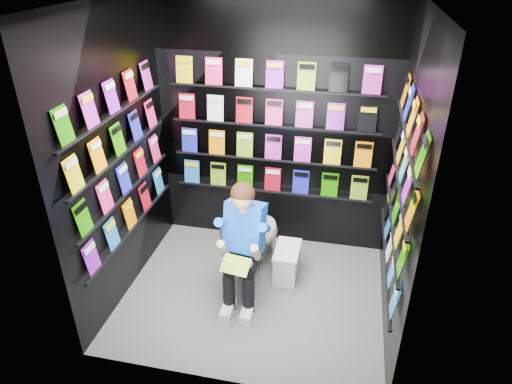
# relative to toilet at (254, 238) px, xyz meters

# --- Properties ---
(floor) EXTENTS (2.40, 2.40, 0.00)m
(floor) POSITION_rel_toilet_xyz_m (0.08, -0.41, -0.37)
(floor) COLOR #5A5A58
(floor) RESTS_ON ground
(ceiling) EXTENTS (2.40, 2.40, 0.00)m
(ceiling) POSITION_rel_toilet_xyz_m (0.08, -0.41, 2.23)
(ceiling) COLOR white
(ceiling) RESTS_ON floor
(wall_back) EXTENTS (2.40, 0.04, 2.60)m
(wall_back) POSITION_rel_toilet_xyz_m (0.08, 0.59, 0.93)
(wall_back) COLOR black
(wall_back) RESTS_ON floor
(wall_front) EXTENTS (2.40, 0.04, 2.60)m
(wall_front) POSITION_rel_toilet_xyz_m (0.08, -1.41, 0.93)
(wall_front) COLOR black
(wall_front) RESTS_ON floor
(wall_left) EXTENTS (0.04, 2.00, 2.60)m
(wall_left) POSITION_rel_toilet_xyz_m (-1.12, -0.41, 0.93)
(wall_left) COLOR black
(wall_left) RESTS_ON floor
(wall_right) EXTENTS (0.04, 2.00, 2.60)m
(wall_right) POSITION_rel_toilet_xyz_m (1.28, -0.41, 0.93)
(wall_right) COLOR black
(wall_right) RESTS_ON floor
(comics_back) EXTENTS (2.10, 0.06, 1.37)m
(comics_back) POSITION_rel_toilet_xyz_m (0.08, 0.56, 0.94)
(comics_back) COLOR #E62377
(comics_back) RESTS_ON wall_back
(comics_left) EXTENTS (0.06, 1.70, 1.37)m
(comics_left) POSITION_rel_toilet_xyz_m (-1.09, -0.41, 0.94)
(comics_left) COLOR #E62377
(comics_left) RESTS_ON wall_left
(comics_right) EXTENTS (0.06, 1.70, 1.37)m
(comics_right) POSITION_rel_toilet_xyz_m (1.25, -0.41, 0.94)
(comics_right) COLOR #E62377
(comics_right) RESTS_ON wall_right
(toilet) EXTENTS (0.53, 0.81, 0.73)m
(toilet) POSITION_rel_toilet_xyz_m (0.00, 0.00, 0.00)
(toilet) COLOR silver
(toilet) RESTS_ON floor
(longbox) EXTENTS (0.22, 0.40, 0.30)m
(longbox) POSITION_rel_toilet_xyz_m (0.34, -0.06, -0.22)
(longbox) COLOR silver
(longbox) RESTS_ON floor
(longbox_lid) EXTENTS (0.24, 0.42, 0.03)m
(longbox_lid) POSITION_rel_toilet_xyz_m (0.34, -0.06, -0.06)
(longbox_lid) COLOR silver
(longbox_lid) RESTS_ON longbox
(reader) EXTENTS (0.57, 0.75, 1.26)m
(reader) POSITION_rel_toilet_xyz_m (0.00, -0.38, 0.37)
(reader) COLOR blue
(reader) RESTS_ON toilet
(held_comic) EXTENTS (0.26, 0.18, 0.10)m
(held_comic) POSITION_rel_toilet_xyz_m (0.00, -0.73, 0.21)
(held_comic) COLOR green
(held_comic) RESTS_ON reader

